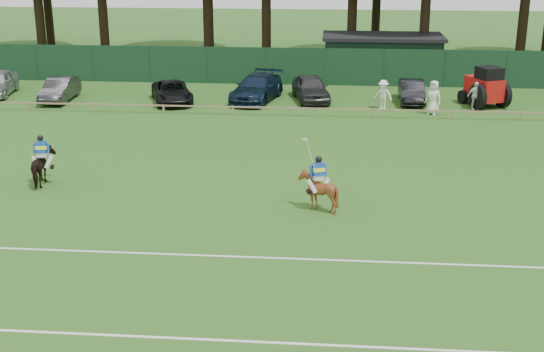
# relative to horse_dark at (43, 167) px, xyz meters

# --- Properties ---
(ground) EXTENTS (160.00, 160.00, 0.00)m
(ground) POSITION_rel_horse_dark_xyz_m (9.03, -5.31, -0.75)
(ground) COLOR #1E4C14
(ground) RESTS_ON ground
(horse_dark) EXTENTS (1.12, 1.89, 1.49)m
(horse_dark) POSITION_rel_horse_dark_xyz_m (0.00, 0.00, 0.00)
(horse_dark) COLOR black
(horse_dark) RESTS_ON ground
(horse_chestnut) EXTENTS (1.57, 1.66, 1.48)m
(horse_chestnut) POSITION_rel_horse_dark_xyz_m (11.20, -1.92, -0.01)
(horse_chestnut) COLOR brown
(horse_chestnut) RESTS_ON ground
(sedan_grey) EXTENTS (1.69, 4.33, 1.41)m
(sedan_grey) POSITION_rel_horse_dark_xyz_m (-5.07, 15.44, -0.04)
(sedan_grey) COLOR #2B2B2D
(sedan_grey) RESTS_ON ground
(suv_black) EXTENTS (3.54, 5.07, 1.28)m
(suv_black) POSITION_rel_horse_dark_xyz_m (1.92, 15.48, -0.10)
(suv_black) COLOR black
(suv_black) RESTS_ON ground
(sedan_navy) EXTENTS (3.30, 5.77, 1.58)m
(sedan_navy) POSITION_rel_horse_dark_xyz_m (6.98, 16.47, 0.04)
(sedan_navy) COLOR #101F34
(sedan_navy) RESTS_ON ground
(hatch_grey) EXTENTS (2.80, 4.87, 1.56)m
(hatch_grey) POSITION_rel_horse_dark_xyz_m (10.27, 16.78, 0.03)
(hatch_grey) COLOR #313134
(hatch_grey) RESTS_ON ground
(estate_black) EXTENTS (1.51, 4.12, 1.35)m
(estate_black) POSITION_rel_horse_dark_xyz_m (16.40, 16.76, -0.07)
(estate_black) COLOR black
(estate_black) RESTS_ON ground
(spectator_left) EXTENTS (1.27, 1.04, 1.72)m
(spectator_left) POSITION_rel_horse_dark_xyz_m (14.56, 14.84, 0.11)
(spectator_left) COLOR white
(spectator_left) RESTS_ON ground
(spectator_mid) EXTENTS (1.05, 0.68, 1.65)m
(spectator_mid) POSITION_rel_horse_dark_xyz_m (19.87, 15.12, 0.08)
(spectator_mid) COLOR silver
(spectator_mid) RESTS_ON ground
(spectator_right) EXTENTS (1.12, 1.03, 1.93)m
(spectator_right) POSITION_rel_horse_dark_xyz_m (17.31, 13.78, 0.22)
(spectator_right) COLOR silver
(spectator_right) RESTS_ON ground
(rider_dark) EXTENTS (0.93, 0.45, 1.41)m
(rider_dark) POSITION_rel_horse_dark_xyz_m (0.00, -0.01, 0.69)
(rider_dark) COLOR silver
(rider_dark) RESTS_ON ground
(rider_chestnut) EXTENTS (0.98, 0.54, 2.05)m
(rider_chestnut) POSITION_rel_horse_dark_xyz_m (11.20, -1.94, 0.69)
(rider_chestnut) COLOR silver
(rider_chestnut) RESTS_ON ground
(pitch_lines) EXTENTS (60.00, 5.10, 0.01)m
(pitch_lines) POSITION_rel_horse_dark_xyz_m (9.03, -8.81, -0.74)
(pitch_lines) COLOR silver
(pitch_lines) RESTS_ON ground
(pitch_rail) EXTENTS (62.10, 0.10, 0.50)m
(pitch_rail) POSITION_rel_horse_dark_xyz_m (9.03, 12.69, -0.30)
(pitch_rail) COLOR #997F5B
(pitch_rail) RESTS_ON ground
(perimeter_fence) EXTENTS (92.08, 0.08, 2.50)m
(perimeter_fence) POSITION_rel_horse_dark_xyz_m (9.03, 21.69, 0.50)
(perimeter_fence) COLOR #14351E
(perimeter_fence) RESTS_ON ground
(utility_shed) EXTENTS (8.40, 4.40, 3.04)m
(utility_shed) POSITION_rel_horse_dark_xyz_m (15.03, 24.69, 0.79)
(utility_shed) COLOR #14331E
(utility_shed) RESTS_ON ground
(tree_row) EXTENTS (96.00, 12.00, 21.00)m
(tree_row) POSITION_rel_horse_dark_xyz_m (11.03, 29.69, -0.75)
(tree_row) COLOR #26561C
(tree_row) RESTS_ON ground
(tractor) EXTENTS (2.84, 3.35, 2.39)m
(tractor) POSITION_rel_horse_dark_xyz_m (20.61, 16.05, 0.38)
(tractor) COLOR #B21410
(tractor) RESTS_ON ground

